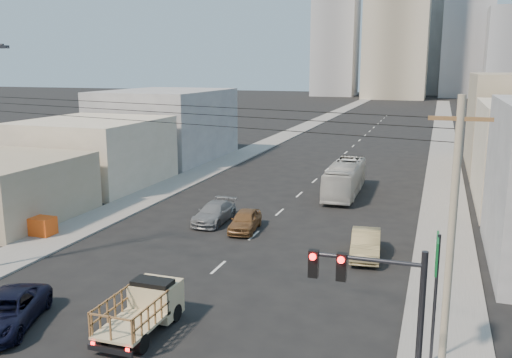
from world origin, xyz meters
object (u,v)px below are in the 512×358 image
Objects in this scene: navy_pickup at (6,312)px; utility_pole at (450,253)px; city_bus at (345,178)px; green_sign at (436,268)px; sedan_grey at (214,213)px; flatbed_pickup at (143,306)px; sedan_tan at (366,244)px; crate_stack at (40,226)px; sedan_brown at (245,220)px; traffic_signal at (382,313)px.

utility_pole is (17.25, 0.24, 4.48)m from navy_pickup.
navy_pickup is at bearing -109.22° from city_bus.
green_sign is (7.52, -25.79, 2.35)m from city_bus.
utility_pole is (15.10, -16.97, 4.49)m from sedan_grey.
flatbed_pickup is at bearing -174.22° from green_sign.
sedan_grey is at bearing 155.75° from sedan_tan.
utility_pole is 27.02m from crate_stack.
crate_stack is (-24.50, 10.46, -4.50)m from utility_pole.
crate_stack is (-9.40, -6.51, -0.00)m from sedan_grey.
utility_pole reaches higher than green_sign.
sedan_tan is (13.13, 13.58, 0.06)m from navy_pickup.
traffic_signal reaches higher than sedan_brown.
sedan_grey is 0.95× the size of green_sign.
navy_pickup is 17.82m from utility_pole.
navy_pickup reaches higher than sedan_grey.
sedan_grey is 0.79× the size of traffic_signal.
traffic_signal is at bearing -87.35° from sedan_tan.
crate_stack is (-22.77, 12.97, -3.39)m from traffic_signal.
sedan_brown is at bearing 157.29° from sedan_tan.
navy_pickup is at bearing -96.86° from sedan_grey.
sedan_tan is (8.28, -2.50, 0.06)m from sedan_brown.
city_bus is 2.16× the size of sedan_tan.
flatbed_pickup is 5.83m from navy_pickup.
traffic_signal is at bearing -21.25° from flatbed_pickup.
traffic_signal is at bearing -55.27° from sedan_grey.
utility_pole reaches higher than crate_stack.
city_bus is 15.43m from sedan_tan.
utility_pole reaches higher than sedan_brown.
navy_pickup is 1.10× the size of sedan_tan.
sedan_tan is 20.58m from crate_stack.
city_bus is at bearing 52.50° from navy_pickup.
utility_pole is (11.66, -1.35, 4.09)m from flatbed_pickup.
sedan_tan is at bearing -22.57° from sedan_brown.
city_bus reaches higher than sedan_tan.
city_bus is 29.61m from utility_pole.
sedan_tan is at bearing 107.17° from utility_pole.
sedan_tan is at bearing 26.69° from navy_pickup.
navy_pickup is 16.04m from traffic_signal.
utility_pole reaches higher than city_bus.
city_bus is at bearing 81.97° from flatbed_pickup.
city_bus is 5.54× the size of crate_stack.
green_sign reaches higher than crate_stack.
flatbed_pickup is at bearing 158.75° from traffic_signal.
green_sign is 25.62m from crate_stack.
navy_pickup is 18.89m from sedan_tan.
sedan_grey is at bearing 124.47° from traffic_signal.
sedan_brown is 13.24m from crate_stack.
flatbed_pickup is at bearing -99.03° from city_bus.
sedan_tan is at bearing 109.25° from green_sign.
sedan_tan is (7.54, 11.98, -0.33)m from flatbed_pickup.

